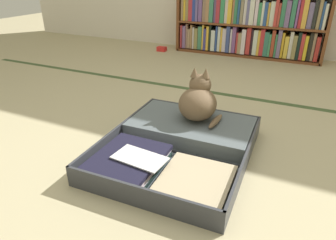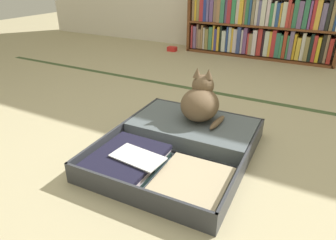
{
  "view_description": "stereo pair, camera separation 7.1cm",
  "coord_description": "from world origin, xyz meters",
  "px_view_note": "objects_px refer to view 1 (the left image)",
  "views": [
    {
      "loc": [
        0.47,
        -1.08,
        0.83
      ],
      "look_at": [
        -0.08,
        0.09,
        0.19
      ],
      "focal_mm": 32.42,
      "sensor_mm": 36.0,
      "label": 1
    },
    {
      "loc": [
        0.53,
        -1.05,
        0.83
      ],
      "look_at": [
        -0.08,
        0.09,
        0.19
      ],
      "focal_mm": 32.42,
      "sensor_mm": 36.0,
      "label": 2
    }
  ],
  "objects_px": {
    "black_cat": "(198,101)",
    "bookshelf": "(248,26)",
    "small_red_pouch": "(162,49)",
    "open_suitcase": "(179,143)"
  },
  "relations": [
    {
      "from": "black_cat",
      "to": "bookshelf",
      "type": "bearing_deg",
      "value": 94.04
    },
    {
      "from": "open_suitcase",
      "to": "small_red_pouch",
      "type": "height_order",
      "value": "open_suitcase"
    },
    {
      "from": "black_cat",
      "to": "small_red_pouch",
      "type": "distance_m",
      "value": 1.98
    },
    {
      "from": "small_red_pouch",
      "to": "open_suitcase",
      "type": "bearing_deg",
      "value": -61.64
    },
    {
      "from": "bookshelf",
      "to": "open_suitcase",
      "type": "distance_m",
      "value": 2.12
    },
    {
      "from": "bookshelf",
      "to": "black_cat",
      "type": "height_order",
      "value": "bookshelf"
    },
    {
      "from": "bookshelf",
      "to": "small_red_pouch",
      "type": "distance_m",
      "value": 0.97
    },
    {
      "from": "open_suitcase",
      "to": "small_red_pouch",
      "type": "xyz_separation_m",
      "value": [
        -1.02,
        1.88,
        -0.02
      ]
    },
    {
      "from": "small_red_pouch",
      "to": "black_cat",
      "type": "bearing_deg",
      "value": -58.21
    },
    {
      "from": "bookshelf",
      "to": "open_suitcase",
      "type": "height_order",
      "value": "bookshelf"
    }
  ]
}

